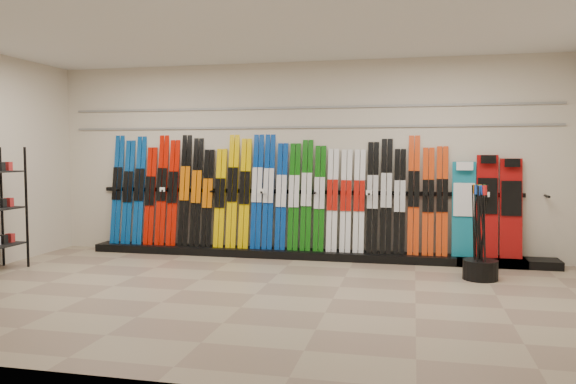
# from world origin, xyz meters

# --- Properties ---
(floor) EXTENTS (8.00, 8.00, 0.00)m
(floor) POSITION_xyz_m (0.00, 0.00, 0.00)
(floor) COLOR #88705E
(floor) RESTS_ON ground
(back_wall) EXTENTS (8.00, 0.00, 8.00)m
(back_wall) POSITION_xyz_m (0.00, 2.50, 1.50)
(back_wall) COLOR beige
(back_wall) RESTS_ON floor
(ceiling) EXTENTS (8.00, 8.00, 0.00)m
(ceiling) POSITION_xyz_m (0.00, 0.00, 3.00)
(ceiling) COLOR silver
(ceiling) RESTS_ON back_wall
(ski_rack_base) EXTENTS (8.00, 0.40, 0.12)m
(ski_rack_base) POSITION_xyz_m (0.22, 2.28, 0.06)
(ski_rack_base) COLOR black
(ski_rack_base) RESTS_ON floor
(skis) EXTENTS (5.36, 0.30, 1.81)m
(skis) POSITION_xyz_m (-0.49, 2.36, 0.95)
(skis) COLOR #094592
(skis) RESTS_ON ski_rack_base
(snowboards) EXTENTS (0.95, 0.23, 1.46)m
(snowboards) POSITION_xyz_m (2.76, 2.35, 0.82)
(snowboards) COLOR #14728C
(snowboards) RESTS_ON ski_rack_base
(pole_bin) EXTENTS (0.44, 0.44, 0.25)m
(pole_bin) POSITION_xyz_m (2.58, 1.34, 0.12)
(pole_bin) COLOR black
(pole_bin) RESTS_ON floor
(ski_poles) EXTENTS (0.20, 0.39, 1.18)m
(ski_poles) POSITION_xyz_m (2.56, 1.36, 0.61)
(ski_poles) COLOR black
(ski_poles) RESTS_ON pole_bin
(slatwall_rail_0) EXTENTS (7.60, 0.02, 0.03)m
(slatwall_rail_0) POSITION_xyz_m (0.00, 2.48, 2.00)
(slatwall_rail_0) COLOR gray
(slatwall_rail_0) RESTS_ON back_wall
(slatwall_rail_1) EXTENTS (7.60, 0.02, 0.03)m
(slatwall_rail_1) POSITION_xyz_m (0.00, 2.48, 2.30)
(slatwall_rail_1) COLOR gray
(slatwall_rail_1) RESTS_ON back_wall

